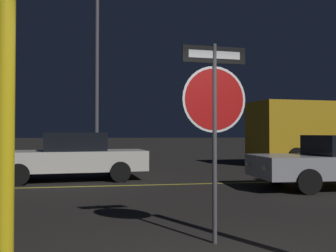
{
  "coord_description": "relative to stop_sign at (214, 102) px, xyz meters",
  "views": [
    {
      "loc": [
        -1.02,
        -3.21,
        1.41
      ],
      "look_at": [
        0.39,
        4.84,
        1.58
      ],
      "focal_mm": 40.0,
      "sensor_mm": 36.0,
      "label": 1
    }
  ],
  "objects": [
    {
      "name": "delivery_truck",
      "position": [
        8.39,
        10.97,
        -0.23
      ],
      "size": [
        6.38,
        2.77,
        2.83
      ],
      "rotation": [
        0.0,
        0.0,
        -1.49
      ],
      "color": "gold",
      "rests_on": "ground_plane"
    },
    {
      "name": "street_lamp",
      "position": [
        -1.68,
        10.8,
        3.38
      ],
      "size": [
        0.54,
        0.54,
        7.45
      ],
      "color": "#4C4C51",
      "rests_on": "ground_plane"
    },
    {
      "name": "road_center_stripe",
      "position": [
        -0.4,
        5.58,
        -1.82
      ],
      "size": [
        41.94,
        0.12,
        0.01
      ],
      "primitive_type": "cube",
      "color": "gold",
      "rests_on": "ground_plane"
    },
    {
      "name": "passing_car_2",
      "position": [
        -2.35,
        7.07,
        -1.1
      ],
      "size": [
        4.69,
        2.2,
        1.45
      ],
      "rotation": [
        0.0,
        0.0,
        1.66
      ],
      "color": "silver",
      "rests_on": "ground_plane"
    },
    {
      "name": "yellow_pole_left",
      "position": [
        -2.13,
        -1.77,
        -0.33
      ],
      "size": [
        0.14,
        0.14,
        2.98
      ],
      "primitive_type": "cylinder",
      "color": "yellow",
      "rests_on": "ground_plane"
    },
    {
      "name": "stop_sign",
      "position": [
        0.0,
        0.0,
        0.0
      ],
      "size": [
        0.86,
        0.08,
        2.58
      ],
      "rotation": [
        0.0,
        0.0,
        0.07
      ],
      "color": "#4C4C51",
      "rests_on": "ground_plane"
    }
  ]
}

